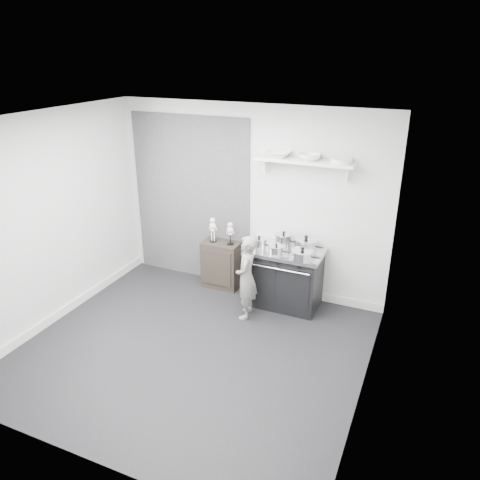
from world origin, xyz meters
The scene contains 16 objects.
ground centered at (0.00, 0.00, 0.00)m, with size 4.00×4.00×0.00m, color black.
room_shell centered at (-0.09, 0.15, 1.64)m, with size 4.02×3.62×2.71m.
wall_shelf centered at (0.80, 1.68, 2.01)m, with size 1.30×0.26×0.24m.
stove centered at (0.66, 1.48, 0.42)m, with size 1.04×0.65×0.83m.
side_cabinet centered at (-0.37, 1.61, 0.36)m, with size 0.55×0.32×0.71m, color black.
child centered at (0.30, 0.97, 0.58)m, with size 0.42×0.28×1.16m, color slate.
pot_front_left centered at (0.31, 1.38, 0.91)m, with size 0.30×0.22×0.19m.
pot_back_left centered at (0.58, 1.61, 0.92)m, with size 0.32×0.23×0.21m.
pot_back_right centered at (0.91, 1.57, 0.92)m, with size 0.39×0.31×0.22m.
pot_front_right centered at (0.95, 1.28, 0.90)m, with size 0.37×0.28×0.17m.
pot_front_center centered at (0.59, 1.31, 0.89)m, with size 0.29×0.21×0.15m.
skeleton_full centered at (-0.50, 1.61, 0.93)m, with size 0.12×0.08×0.43m, color silver, non-canonical shape.
skeleton_torso centered at (-0.22, 1.61, 0.91)m, with size 0.11×0.07×0.39m, color silver, non-canonical shape.
bowl_large centered at (0.44, 1.67, 2.08)m, with size 0.33×0.33×0.08m, color white.
bowl_small centered at (0.87, 1.67, 2.08)m, with size 0.27×0.27×0.08m, color white.
plate_stack centered at (1.28, 1.67, 2.07)m, with size 0.26×0.26×0.06m, color white.
Camera 1 is at (2.41, -4.08, 3.38)m, focal length 35.00 mm.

